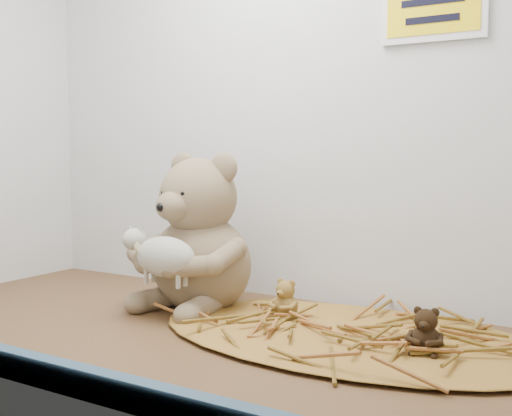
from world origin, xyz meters
The scene contains 8 objects.
alcove_shell centered at (0.00, 9.00, 45.00)cm, with size 120.40×60.20×90.40cm.
front_rail centered at (0.00, -28.80, 1.80)cm, with size 119.28×2.20×3.60cm, color #335062.
straw_bed centered at (23.61, 9.47, 0.64)cm, with size 65.81×38.21×1.27cm, color brown.
main_teddy centered at (-8.03, 13.68, 14.66)cm, with size 23.64×24.96×29.32cm, color #897754, non-canonical shape.
toy_lamb centered at (-8.03, 3.18, 11.31)cm, with size 15.36×9.37×9.92cm, color #B4B1A2, non-canonical shape.
mini_teddy_tan centered at (10.39, 13.02, 4.60)cm, with size 5.37×5.67×6.66cm, color olive, non-canonical shape.
mini_teddy_brown centered at (36.83, 5.92, 4.61)cm, with size 5.38×5.68×6.68cm, color black, non-canonical shape.
wall_sign centered at (30.00, 29.40, 55.00)cm, with size 16.00×1.20×11.00cm, color #E1BD0B.
Camera 1 is at (62.28, -82.40, 29.78)cm, focal length 45.00 mm.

